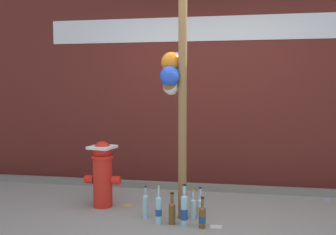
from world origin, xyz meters
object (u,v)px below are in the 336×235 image
Objects in this scene: bottle_5 at (184,210)px; fire_hydrant at (103,172)px; memorial_post at (176,58)px; bottle_4 at (146,205)px; bottle_0 at (193,208)px; bottle_2 at (202,217)px; bottle_3 at (200,207)px; bottle_6 at (159,209)px; bottle_1 at (172,212)px.

fire_hydrant is at bearing 155.85° from bottle_5.
memorial_post is 1.57m from bottle_4.
bottle_0 and bottle_2 have the same top height.
bottle_3 is (-0.05, 0.30, -0.00)m from bottle_2.
bottle_6 is (-0.26, 0.02, -0.01)m from bottle_5.
bottle_4 is at bearing 160.61° from bottle_5.
fire_hydrant is 1.13m from bottle_0.
fire_hydrant is 2.36× the size of bottle_1.
bottle_4 reaches higher than bottle_1.
memorial_post is 7.44× the size of bottle_6.
bottle_6 is at bearing -145.63° from bottle_3.
bottle_0 is 0.26m from bottle_1.
fire_hydrant is at bearing 154.63° from bottle_1.
bottle_6 reaches higher than bottle_2.
bottle_3 is at bearing 65.20° from bottle_5.
bottle_6 is at bearing 175.31° from bottle_2.
bottle_1 is at bearing -90.56° from memorial_post.
memorial_post is at bearing 62.61° from bottle_6.
bottle_6 is at bearing 176.57° from bottle_5.
memorial_post reaches higher than bottle_1.
bottle_3 is at bearing 43.76° from bottle_0.
bottle_0 is at bearing -136.24° from bottle_3.
bottle_6 is (-0.14, -0.26, -1.53)m from memorial_post.
bottle_1 is at bearing 169.86° from bottle_2.
memorial_post is 1.62m from bottle_2.
fire_hydrant is 2.46× the size of bottle_2.
bottle_1 is 1.04× the size of bottle_2.
bottle_2 is (0.31, -0.30, -1.56)m from memorial_post.
bottle_5 reaches higher than bottle_3.
bottle_0 is 0.38m from bottle_6.
bottle_6 reaches higher than bottle_1.
bottle_3 is (0.26, 0.25, -0.02)m from bottle_1.
fire_hydrant is 2.21× the size of bottle_4.
fire_hydrant is at bearing 171.63° from bottle_3.
bottle_1 is 1.00× the size of bottle_3.
bottle_4 is (-0.56, -0.13, 0.03)m from bottle_3.
bottle_4 is at bearing 158.87° from bottle_1.
bottle_4 is at bearing 141.16° from bottle_6.
bottle_6 reaches higher than bottle_4.
bottle_4 is 0.88× the size of bottle_6.
bottle_0 is 0.96× the size of bottle_1.
bottle_2 is (1.19, -0.47, -0.29)m from fire_hydrant.
bottle_1 is at bearing -136.12° from bottle_3.
bottle_1 is at bearing -136.08° from bottle_0.
fire_hydrant is (-0.88, 0.17, -1.28)m from memorial_post.
bottle_2 is 0.96× the size of bottle_3.
bottle_0 is (1.07, -0.23, -0.28)m from fire_hydrant.
bottle_4 is (-0.30, 0.12, 0.01)m from bottle_1.
memorial_post reaches higher than bottle_4.
memorial_post is at bearing -178.45° from bottle_3.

